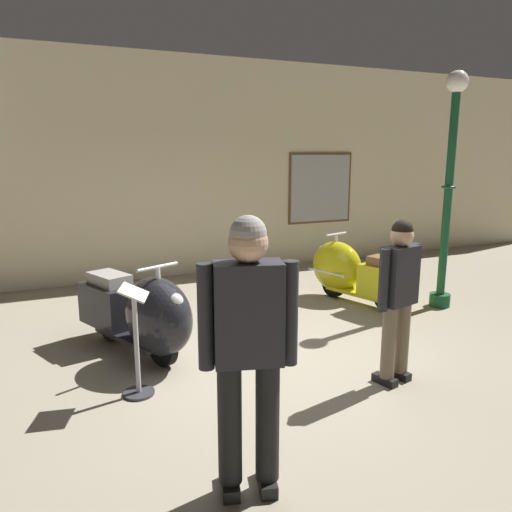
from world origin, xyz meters
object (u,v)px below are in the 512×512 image
at_px(visitor_0, 248,339).
at_px(visitor_1, 399,291).
at_px(lamppost, 449,182).
at_px(scooter_0, 142,314).
at_px(scooter_1, 351,272).
at_px(info_stanchion, 137,351).

xyz_separation_m(visitor_0, visitor_1, (1.84, 0.87, -0.13)).
bearing_deg(lamppost, visitor_0, -147.78).
distance_m(scooter_0, scooter_1, 3.24).
height_order(lamppost, visitor_1, lamppost).
distance_m(scooter_1, visitor_0, 4.38).
relative_size(visitor_1, info_stanchion, 1.54).
xyz_separation_m(scooter_1, visitor_0, (-2.93, -3.20, 0.59)).
bearing_deg(visitor_0, info_stanchion, 30.28).
relative_size(scooter_1, visitor_0, 0.93).
bearing_deg(scooter_1, visitor_0, 119.63).
xyz_separation_m(scooter_1, lamppost, (1.04, -0.70, 1.29)).
bearing_deg(info_stanchion, visitor_1, -17.38).
distance_m(scooter_1, lamppost, 1.80).
distance_m(visitor_0, info_stanchion, 1.74).
bearing_deg(scooter_1, scooter_0, 86.40).
bearing_deg(info_stanchion, visitor_0, -75.32).
bearing_deg(lamppost, info_stanchion, -168.10).
bearing_deg(info_stanchion, scooter_1, 25.90).
xyz_separation_m(lamppost, visitor_1, (-2.12, -1.63, -0.84)).
xyz_separation_m(scooter_0, scooter_1, (3.13, 0.80, -0.03)).
distance_m(scooter_1, visitor_1, 2.61).
bearing_deg(scooter_0, info_stanchion, -37.32).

